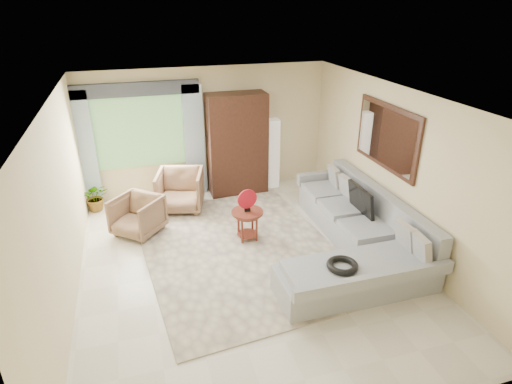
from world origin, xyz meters
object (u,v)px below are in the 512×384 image
object	(u,v)px
tv_screen	(361,200)
potted_plant	(96,197)
floor_lamp	(273,154)
sectional_sofa	(356,237)
armchair_right	(180,190)
coffee_table	(247,225)
armoire	(237,144)
armchair_left	(137,216)

from	to	relation	value
tv_screen	potted_plant	xyz separation A→B (m)	(-4.37, 2.40, -0.44)
potted_plant	floor_lamp	bearing A→B (deg)	2.35
sectional_sofa	armchair_right	size ratio (longest dim) A/B	3.98
sectional_sofa	potted_plant	distance (m)	4.97
coffee_table	armoire	bearing A→B (deg)	80.26
armchair_right	sectional_sofa	bearing A→B (deg)	-28.19
tv_screen	armchair_left	bearing A→B (deg)	161.12
sectional_sofa	armchair_left	size ratio (longest dim) A/B	4.56
tv_screen	floor_lamp	distance (m)	2.65
armchair_left	potted_plant	distance (m)	1.38
tv_screen	armchair_right	distance (m)	3.43
potted_plant	armoire	size ratio (longest dim) A/B	0.27
tv_screen	floor_lamp	xyz separation A→B (m)	(-0.70, 2.55, 0.03)
tv_screen	armchair_left	distance (m)	3.85
coffee_table	tv_screen	bearing A→B (deg)	-14.68
coffee_table	potted_plant	world-z (taller)	potted_plant
armchair_left	armoire	bearing A→B (deg)	71.98
sectional_sofa	potted_plant	size ratio (longest dim) A/B	6.10
coffee_table	potted_plant	distance (m)	3.17
coffee_table	floor_lamp	size ratio (longest dim) A/B	0.36
armchair_right	armoire	world-z (taller)	armoire
coffee_table	potted_plant	size ratio (longest dim) A/B	0.95
tv_screen	armoire	distance (m)	2.93
coffee_table	armchair_right	xyz separation A→B (m)	(-0.94, 1.50, 0.11)
tv_screen	armchair_left	xyz separation A→B (m)	(-3.63, 1.24, -0.38)
armoire	floor_lamp	xyz separation A→B (m)	(0.80, 0.06, -0.30)
sectional_sofa	tv_screen	bearing A→B (deg)	56.73
tv_screen	armoire	bearing A→B (deg)	121.06
armchair_left	potted_plant	bearing A→B (deg)	164.09
sectional_sofa	floor_lamp	size ratio (longest dim) A/B	2.31
coffee_table	armchair_left	xyz separation A→B (m)	(-1.78, 0.76, 0.06)
armoire	tv_screen	bearing A→B (deg)	-58.94
tv_screen	coffee_table	world-z (taller)	tv_screen
sectional_sofa	floor_lamp	bearing A→B (deg)	98.33
tv_screen	floor_lamp	world-z (taller)	floor_lamp
potted_plant	coffee_table	bearing A→B (deg)	-37.22
armoire	floor_lamp	world-z (taller)	armoire
armchair_left	armoire	size ratio (longest dim) A/B	0.36
tv_screen	floor_lamp	bearing A→B (deg)	105.35
armoire	coffee_table	bearing A→B (deg)	-99.74
coffee_table	armoire	distance (m)	2.18
armchair_right	floor_lamp	bearing A→B (deg)	30.64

